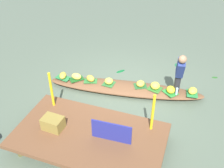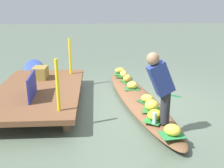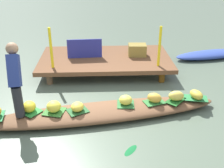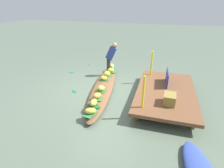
{
  "view_description": "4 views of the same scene",
  "coord_description": "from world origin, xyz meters",
  "px_view_note": "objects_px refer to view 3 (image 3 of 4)",
  "views": [
    {
      "loc": [
        -1.64,
        5.67,
        4.38
      ],
      "look_at": [
        0.26,
        0.32,
        0.4
      ],
      "focal_mm": 41.57,
      "sensor_mm": 36.0,
      "label": 1
    },
    {
      "loc": [
        -5.4,
        0.91,
        2.2
      ],
      "look_at": [
        0.42,
        0.55,
        0.34
      ],
      "focal_mm": 42.86,
      "sensor_mm": 36.0,
      "label": 2
    },
    {
      "loc": [
        -0.01,
        -4.3,
        2.77
      ],
      "look_at": [
        0.21,
        0.37,
        0.49
      ],
      "focal_mm": 44.58,
      "sensor_mm": 36.0,
      "label": 3
    },
    {
      "loc": [
        5.55,
        1.94,
        3.0
      ],
      "look_at": [
        0.2,
        0.39,
        0.38
      ],
      "focal_mm": 29.08,
      "sensor_mm": 36.0,
      "label": 4
    }
  ],
  "objects_px": {
    "banana_bunch_0": "(77,107)",
    "market_banner": "(85,49)",
    "vendor_person": "(15,76)",
    "banana_bunch_5": "(176,96)",
    "moored_boat": "(212,54)",
    "water_bottle": "(20,105)",
    "vendor_boat": "(102,112)",
    "banana_bunch_2": "(54,107)",
    "banana_bunch_3": "(154,98)",
    "produce_crate": "(137,50)",
    "banana_bunch_1": "(29,107)",
    "banana_bunch_6": "(196,95)",
    "banana_bunch_4": "(126,100)"
  },
  "relations": [
    {
      "from": "moored_boat",
      "to": "vendor_person",
      "type": "bearing_deg",
      "value": -157.95
    },
    {
      "from": "vendor_boat",
      "to": "banana_bunch_2",
      "type": "distance_m",
      "value": 0.86
    },
    {
      "from": "banana_bunch_1",
      "to": "market_banner",
      "type": "height_order",
      "value": "market_banner"
    },
    {
      "from": "moored_boat",
      "to": "banana_bunch_3",
      "type": "distance_m",
      "value": 3.54
    },
    {
      "from": "vendor_person",
      "to": "produce_crate",
      "type": "distance_m",
      "value": 3.35
    },
    {
      "from": "vendor_boat",
      "to": "banana_bunch_4",
      "type": "distance_m",
      "value": 0.49
    },
    {
      "from": "water_bottle",
      "to": "market_banner",
      "type": "bearing_deg",
      "value": 64.84
    },
    {
      "from": "moored_boat",
      "to": "banana_bunch_6",
      "type": "xyz_separation_m",
      "value": [
        -1.34,
        -2.69,
        0.19
      ]
    },
    {
      "from": "vendor_boat",
      "to": "water_bottle",
      "type": "height_order",
      "value": "water_bottle"
    },
    {
      "from": "banana_bunch_3",
      "to": "water_bottle",
      "type": "height_order",
      "value": "water_bottle"
    },
    {
      "from": "banana_bunch_0",
      "to": "banana_bunch_5",
      "type": "xyz_separation_m",
      "value": [
        1.81,
        0.29,
        0.02
      ]
    },
    {
      "from": "banana_bunch_0",
      "to": "market_banner",
      "type": "bearing_deg",
      "value": 88.95
    },
    {
      "from": "vendor_boat",
      "to": "banana_bunch_5",
      "type": "xyz_separation_m",
      "value": [
        1.39,
        0.18,
        0.2
      ]
    },
    {
      "from": "banana_bunch_2",
      "to": "banana_bunch_6",
      "type": "distance_m",
      "value": 2.65
    },
    {
      "from": "market_banner",
      "to": "banana_bunch_6",
      "type": "bearing_deg",
      "value": -44.33
    },
    {
      "from": "banana_bunch_2",
      "to": "banana_bunch_6",
      "type": "relative_size",
      "value": 0.81
    },
    {
      "from": "banana_bunch_1",
      "to": "vendor_person",
      "type": "xyz_separation_m",
      "value": [
        -0.14,
        -0.04,
        0.6
      ]
    },
    {
      "from": "banana_bunch_1",
      "to": "banana_bunch_6",
      "type": "height_order",
      "value": "banana_bunch_1"
    },
    {
      "from": "banana_bunch_2",
      "to": "market_banner",
      "type": "bearing_deg",
      "value": 78.87
    },
    {
      "from": "vendor_person",
      "to": "produce_crate",
      "type": "relative_size",
      "value": 2.76
    },
    {
      "from": "banana_bunch_3",
      "to": "water_bottle",
      "type": "bearing_deg",
      "value": -175.74
    },
    {
      "from": "banana_bunch_0",
      "to": "banana_bunch_2",
      "type": "height_order",
      "value": "banana_bunch_2"
    },
    {
      "from": "banana_bunch_4",
      "to": "moored_boat",
      "type": "bearing_deg",
      "value": 46.56
    },
    {
      "from": "banana_bunch_4",
      "to": "vendor_person",
      "type": "relative_size",
      "value": 0.19
    },
    {
      "from": "vendor_boat",
      "to": "banana_bunch_2",
      "type": "xyz_separation_m",
      "value": [
        -0.83,
        -0.11,
        0.21
      ]
    },
    {
      "from": "moored_boat",
      "to": "water_bottle",
      "type": "relative_size",
      "value": 10.37
    },
    {
      "from": "banana_bunch_3",
      "to": "produce_crate",
      "type": "xyz_separation_m",
      "value": [
        -0.06,
        2.12,
        0.19
      ]
    },
    {
      "from": "banana_bunch_6",
      "to": "vendor_boat",
      "type": "bearing_deg",
      "value": -172.17
    },
    {
      "from": "vendor_person",
      "to": "market_banner",
      "type": "distance_m",
      "value": 2.52
    },
    {
      "from": "vendor_boat",
      "to": "water_bottle",
      "type": "bearing_deg",
      "value": 172.8
    },
    {
      "from": "moored_boat",
      "to": "market_banner",
      "type": "relative_size",
      "value": 2.6
    },
    {
      "from": "banana_bunch_1",
      "to": "water_bottle",
      "type": "height_order",
      "value": "water_bottle"
    },
    {
      "from": "banana_bunch_3",
      "to": "market_banner",
      "type": "height_order",
      "value": "market_banner"
    },
    {
      "from": "banana_bunch_1",
      "to": "banana_bunch_6",
      "type": "distance_m",
      "value": 3.07
    },
    {
      "from": "produce_crate",
      "to": "water_bottle",
      "type": "bearing_deg",
      "value": -135.44
    },
    {
      "from": "banana_bunch_3",
      "to": "produce_crate",
      "type": "height_order",
      "value": "produce_crate"
    },
    {
      "from": "banana_bunch_0",
      "to": "banana_bunch_6",
      "type": "height_order",
      "value": "banana_bunch_6"
    },
    {
      "from": "banana_bunch_6",
      "to": "water_bottle",
      "type": "distance_m",
      "value": 3.22
    },
    {
      "from": "vendor_boat",
      "to": "water_bottle",
      "type": "relative_size",
      "value": 20.6
    },
    {
      "from": "banana_bunch_0",
      "to": "banana_bunch_1",
      "type": "distance_m",
      "value": 0.83
    },
    {
      "from": "banana_bunch_4",
      "to": "produce_crate",
      "type": "bearing_deg",
      "value": 77.54
    },
    {
      "from": "water_bottle",
      "to": "banana_bunch_3",
      "type": "bearing_deg",
      "value": 4.26
    },
    {
      "from": "banana_bunch_5",
      "to": "vendor_person",
      "type": "height_order",
      "value": "vendor_person"
    },
    {
      "from": "banana_bunch_2",
      "to": "produce_crate",
      "type": "relative_size",
      "value": 0.57
    },
    {
      "from": "vendor_person",
      "to": "market_banner",
      "type": "bearing_deg",
      "value": 65.89
    },
    {
      "from": "banana_bunch_6",
      "to": "market_banner",
      "type": "relative_size",
      "value": 0.37
    },
    {
      "from": "banana_bunch_1",
      "to": "banana_bunch_4",
      "type": "height_order",
      "value": "banana_bunch_1"
    },
    {
      "from": "banana_bunch_0",
      "to": "banana_bunch_5",
      "type": "height_order",
      "value": "banana_bunch_5"
    },
    {
      "from": "water_bottle",
      "to": "banana_bunch_4",
      "type": "bearing_deg",
      "value": 3.88
    },
    {
      "from": "market_banner",
      "to": "produce_crate",
      "type": "relative_size",
      "value": 1.91
    }
  ]
}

